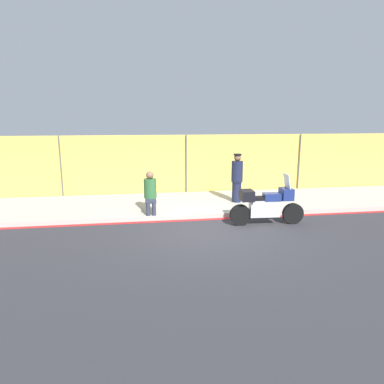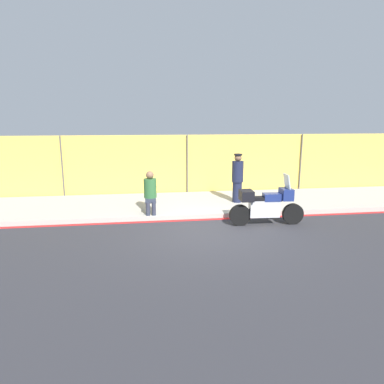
# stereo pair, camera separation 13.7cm
# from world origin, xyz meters

# --- Properties ---
(ground_plane) EXTENTS (120.00, 120.00, 0.00)m
(ground_plane) POSITION_xyz_m (0.00, 0.00, 0.00)
(ground_plane) COLOR #2D2D33
(sidewalk) EXTENTS (35.89, 3.41, 0.15)m
(sidewalk) POSITION_xyz_m (0.00, 2.97, 0.07)
(sidewalk) COLOR #ADA89E
(sidewalk) RESTS_ON ground_plane
(curb_paint_stripe) EXTENTS (35.89, 0.18, 0.01)m
(curb_paint_stripe) POSITION_xyz_m (0.00, 1.18, 0.00)
(curb_paint_stripe) COLOR red
(curb_paint_stripe) RESTS_ON ground_plane
(storefront_fence) EXTENTS (34.10, 0.17, 2.46)m
(storefront_fence) POSITION_xyz_m (-0.00, 4.76, 1.23)
(storefront_fence) COLOR gold
(storefront_fence) RESTS_ON ground_plane
(motorcycle) EXTENTS (2.23, 0.57, 1.51)m
(motorcycle) POSITION_xyz_m (1.79, 0.41, 0.61)
(motorcycle) COLOR black
(motorcycle) RESTS_ON ground_plane
(officer_standing) EXTENTS (0.40, 0.40, 1.73)m
(officer_standing) POSITION_xyz_m (1.55, 2.73, 1.03)
(officer_standing) COLOR #191E38
(officer_standing) RESTS_ON sidewalk
(person_seated_on_curb) EXTENTS (0.40, 0.69, 1.32)m
(person_seated_on_curb) POSITION_xyz_m (-1.55, 1.74, 0.87)
(person_seated_on_curb) COLOR #2D3342
(person_seated_on_curb) RESTS_ON sidewalk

